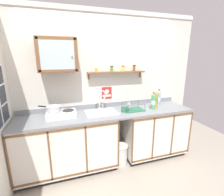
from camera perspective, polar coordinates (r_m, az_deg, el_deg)
floor at (r=2.91m, az=0.99°, el=-24.97°), size 5.94×5.94×0.00m
back_wall at (r=2.92m, az=-3.03°, el=3.81°), size 3.54×0.07×2.60m
lower_cabinet_run at (r=2.81m, az=-15.31°, el=-15.66°), size 1.54×0.62×0.91m
lower_cabinet_run_right at (r=3.24m, az=14.28°, el=-11.36°), size 1.17×0.62×0.91m
countertop at (r=2.71m, az=-1.11°, el=-5.37°), size 2.90×0.64×0.03m
backsplash at (r=2.96m, az=-2.77°, el=-2.52°), size 2.90×0.02×0.08m
sink at (r=2.72m, az=-3.83°, el=-5.32°), size 0.52×0.43×0.50m
hot_plate_stove at (r=2.61m, az=-17.40°, el=-5.45°), size 0.44×0.28×0.09m
saucepan at (r=2.61m, az=-19.95°, el=-3.52°), size 0.33×0.24×0.09m
bottle_soda_green_0 at (r=2.92m, az=14.31°, el=-1.18°), size 0.08×0.08×0.31m
bottle_water_blue_1 at (r=3.17m, az=16.11°, el=-0.05°), size 0.07×0.07×0.31m
bottle_juice_amber_2 at (r=3.02m, az=15.23°, el=-0.55°), size 0.07×0.07×0.32m
dish_rack at (r=2.84m, az=7.26°, el=-3.83°), size 0.35×0.26×0.15m
mug at (r=2.72m, az=4.26°, el=-3.89°), size 0.12×0.09×0.10m
wall_cabinet at (r=2.58m, az=-18.64°, el=14.19°), size 0.56×0.35×0.49m
spice_shelf at (r=2.86m, az=1.83°, el=9.30°), size 1.03×0.14×0.23m
warning_sign at (r=2.92m, az=-1.86°, el=1.74°), size 0.18×0.01×0.22m
trash_bin at (r=3.01m, az=3.12°, el=-19.05°), size 0.25×0.25×0.36m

